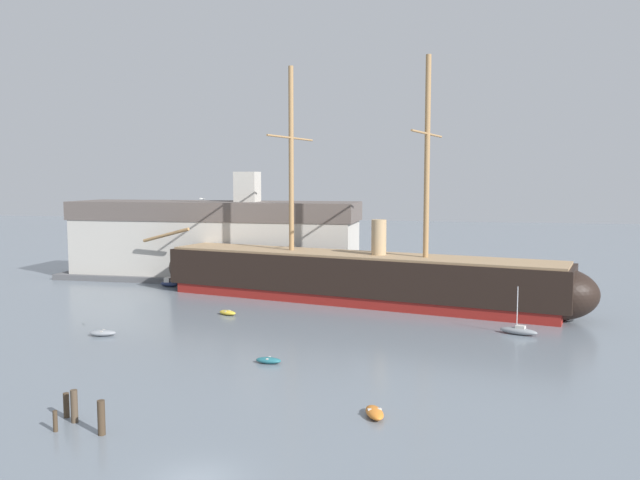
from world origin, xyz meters
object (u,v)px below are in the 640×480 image
object	(u,v)px
tall_ship	(355,277)
mooring_piling_left_pair	(101,418)
dinghy_foreground_right	(375,413)
motorboat_far_left	(169,283)
dinghy_mid_left	(103,333)
mooring_piling_nearest	(66,405)
dinghy_alongside_bow	(228,313)
mooring_piling_right_pair	(74,406)
sailboat_alongside_stern	(519,331)
dinghy_near_centre	(268,360)
dockside_warehouse_left	(215,240)
seagull_in_flight	(202,199)
mooring_piling_midwater	(55,421)
motorboat_distant_centre	(400,278)

from	to	relation	value
tall_ship	mooring_piling_left_pair	bearing A→B (deg)	-100.69
dinghy_foreground_right	motorboat_far_left	distance (m)	54.79
dinghy_mid_left	mooring_piling_left_pair	xyz separation A→B (m)	(12.62, -21.59, 0.73)
mooring_piling_nearest	dinghy_alongside_bow	bearing A→B (deg)	91.33
dinghy_foreground_right	mooring_piling_right_pair	distance (m)	18.48
dinghy_mid_left	tall_ship	bearing A→B (deg)	46.21
tall_ship	sailboat_alongside_stern	xyz separation A→B (m)	(17.81, -12.94, -2.68)
dinghy_near_centre	dockside_warehouse_left	xyz separation A→B (m)	(-20.38, 41.06, 5.49)
mooring_piling_left_pair	dockside_warehouse_left	distance (m)	59.27
tall_ship	dockside_warehouse_left	world-z (taller)	tall_ship
dinghy_alongside_bow	mooring_piling_left_pair	distance (m)	33.33
dinghy_alongside_bow	seagull_in_flight	xyz separation A→B (m)	(4.65, -18.03, 13.01)
sailboat_alongside_stern	seagull_in_flight	xyz separation A→B (m)	(-25.67, -15.33, 12.88)
mooring_piling_nearest	mooring_piling_right_pair	xyz separation A→B (m)	(0.95, -0.62, 0.23)
mooring_piling_right_pair	seagull_in_flight	distance (m)	18.53
dinghy_near_centre	mooring_piling_left_pair	distance (m)	16.96
seagull_in_flight	motorboat_far_left	bearing A→B (deg)	119.14
mooring_piling_left_pair	dockside_warehouse_left	xyz separation A→B (m)	(-15.04, 57.14, 4.71)
motorboat_far_left	dinghy_mid_left	bearing A→B (deg)	-77.52
mooring_piling_midwater	dockside_warehouse_left	distance (m)	58.75
mooring_piling_midwater	dinghy_mid_left	bearing A→B (deg)	114.06
dinghy_mid_left	seagull_in_flight	xyz separation A→B (m)	(12.94, -6.58, 12.97)
dinghy_mid_left	mooring_piling_right_pair	bearing A→B (deg)	-63.72
tall_ship	dinghy_alongside_bow	distance (m)	16.41
mooring_piling_midwater	dockside_warehouse_left	size ratio (longest dim) A/B	0.03
dinghy_foreground_right	dinghy_near_centre	distance (m)	14.01
mooring_piling_midwater	seagull_in_flight	size ratio (longest dim) A/B	1.31
dinghy_alongside_bow	seagull_in_flight	distance (m)	22.71
tall_ship	dinghy_foreground_right	world-z (taller)	tall_ship
dinghy_alongside_bow	mooring_piling_nearest	distance (m)	31.00
dinghy_foreground_right	mooring_piling_midwater	size ratio (longest dim) A/B	2.01
dinghy_foreground_right	motorboat_distant_centre	xyz separation A→B (m)	(-3.07, 53.38, 0.32)
tall_ship	dinghy_alongside_bow	bearing A→B (deg)	-140.68
dinghy_near_centre	motorboat_far_left	bearing A→B (deg)	126.03
motorboat_distant_centre	mooring_piling_right_pair	xyz separation A→B (m)	(-14.79, -58.07, 0.41)
dinghy_foreground_right	mooring_piling_nearest	distance (m)	19.25
seagull_in_flight	dinghy_foreground_right	bearing A→B (deg)	-30.87
dinghy_near_centre	dockside_warehouse_left	distance (m)	46.17
motorboat_distant_centre	motorboat_far_left	bearing A→B (deg)	-161.46
dinghy_near_centre	dinghy_foreground_right	bearing A→B (deg)	-45.30
dinghy_mid_left	mooring_piling_left_pair	world-z (taller)	mooring_piling_left_pair
sailboat_alongside_stern	mooring_piling_midwater	bearing A→B (deg)	-133.50
mooring_piling_nearest	motorboat_distant_centre	bearing A→B (deg)	74.68
sailboat_alongside_stern	dinghy_near_centre	bearing A→B (deg)	-145.35
dinghy_foreground_right	dinghy_near_centre	size ratio (longest dim) A/B	1.20
dinghy_mid_left	dinghy_foreground_right	bearing A→B (deg)	-29.09
dinghy_foreground_right	mooring_piling_left_pair	size ratio (longest dim) A/B	1.25
dinghy_alongside_bow	mooring_piling_midwater	xyz separation A→B (m)	(1.41, -33.16, 0.38)
motorboat_distant_centre	mooring_piling_right_pair	world-z (taller)	mooring_piling_right_pair
sailboat_alongside_stern	mooring_piling_left_pair	world-z (taller)	sailboat_alongside_stern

